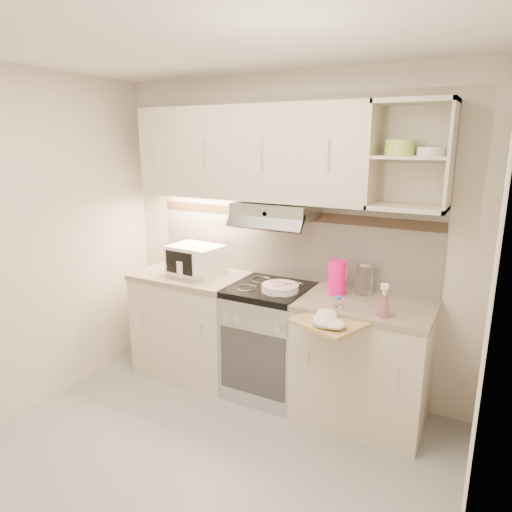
{
  "coord_description": "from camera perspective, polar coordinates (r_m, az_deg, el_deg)",
  "views": [
    {
      "loc": [
        1.49,
        -1.9,
        2.0
      ],
      "look_at": [
        -0.04,
        0.95,
        1.17
      ],
      "focal_mm": 32.0,
      "sensor_mm": 36.0,
      "label": 1
    }
  ],
  "objects": [
    {
      "name": "room_shell",
      "position": [
        2.74,
        -5.0,
        6.45
      ],
      "size": [
        3.04,
        2.84,
        2.52
      ],
      "color": "beige",
      "rests_on": "ground"
    },
    {
      "name": "worktop_right",
      "position": [
        3.29,
        13.6,
        -6.0
      ],
      "size": [
        0.92,
        0.62,
        0.04
      ],
      "primitive_type": "cube",
      "color": "gray",
      "rests_on": "base_cabinet_right"
    },
    {
      "name": "worktop_left",
      "position": [
        3.91,
        -8.11,
        -2.45
      ],
      "size": [
        0.92,
        0.62,
        0.04
      ],
      "primitive_type": "cube",
      "color": "gray",
      "rests_on": "base_cabinet_left"
    },
    {
      "name": "ground",
      "position": [
        3.14,
        -8.39,
        -25.45
      ],
      "size": [
        3.0,
        3.0,
        0.0
      ],
      "primitive_type": "plane",
      "color": "gray",
      "rests_on": "ground"
    },
    {
      "name": "spice_jar",
      "position": [
        3.14,
        10.15,
        -5.64
      ],
      "size": [
        0.05,
        0.05,
        0.07
      ],
      "rotation": [
        0.0,
        0.0,
        0.33
      ],
      "color": "white",
      "rests_on": "worktop_right"
    },
    {
      "name": "base_cabinet_right",
      "position": [
        3.47,
        13.16,
        -13.0
      ],
      "size": [
        0.9,
        0.6,
        0.86
      ],
      "primitive_type": "cube",
      "color": "beige",
      "rests_on": "ground"
    },
    {
      "name": "plate_stack",
      "position": [
        3.42,
        3.04,
        -3.99
      ],
      "size": [
        0.28,
        0.28,
        0.06
      ],
      "rotation": [
        0.0,
        0.0,
        0.39
      ],
      "color": "silver",
      "rests_on": "electric_range"
    },
    {
      "name": "base_cabinet_left",
      "position": [
        4.06,
        -7.89,
        -8.54
      ],
      "size": [
        0.9,
        0.6,
        0.86
      ],
      "primitive_type": "cube",
      "color": "beige",
      "rests_on": "ground"
    },
    {
      "name": "glass_jar",
      "position": [
        3.42,
        13.37,
        -2.69
      ],
      "size": [
        0.13,
        0.13,
        0.24
      ],
      "rotation": [
        0.0,
        0.0,
        -0.07
      ],
      "color": "silver",
      "rests_on": "worktop_right"
    },
    {
      "name": "watering_can",
      "position": [
        3.83,
        -8.89,
        -1.38
      ],
      "size": [
        0.24,
        0.14,
        0.21
      ],
      "rotation": [
        0.0,
        0.0,
        0.37
      ],
      "color": "silver",
      "rests_on": "worktop_left"
    },
    {
      "name": "dish_towel",
      "position": [
        2.91,
        9.37,
        -7.61
      ],
      "size": [
        0.34,
        0.32,
        0.08
      ],
      "primitive_type": null,
      "rotation": [
        0.0,
        0.0,
        0.3
      ],
      "color": "silver",
      "rests_on": "cutting_board"
    },
    {
      "name": "cutting_board",
      "position": [
        2.97,
        9.23,
        -8.2
      ],
      "size": [
        0.5,
        0.48,
        0.02
      ],
      "primitive_type": "cube",
      "rotation": [
        0.0,
        0.0,
        -0.36
      ],
      "color": "#A59150",
      "rests_on": "base_cabinet_right"
    },
    {
      "name": "spray_bottle",
      "position": [
        3.04,
        15.72,
        -5.63
      ],
      "size": [
        0.09,
        0.09,
        0.23
      ],
      "rotation": [
        0.0,
        0.0,
        0.3
      ],
      "color": "pink",
      "rests_on": "worktop_right"
    },
    {
      "name": "microwave",
      "position": [
        3.87,
        -7.56,
        -0.45
      ],
      "size": [
        0.45,
        0.35,
        0.24
      ],
      "rotation": [
        0.0,
        0.0,
        -0.07
      ],
      "color": "white",
      "rests_on": "worktop_left"
    },
    {
      "name": "pink_pitcher",
      "position": [
        3.36,
        10.1,
        -2.66
      ],
      "size": [
        0.14,
        0.13,
        0.26
      ],
      "rotation": [
        0.0,
        0.0,
        0.19
      ],
      "color": "#FF0D7A",
      "rests_on": "worktop_right"
    },
    {
      "name": "electric_range",
      "position": [
        3.69,
        1.72,
        -10.48
      ],
      "size": [
        0.6,
        0.6,
        0.9
      ],
      "color": "#B7B7BC",
      "rests_on": "ground"
    },
    {
      "name": "bread_loaf",
      "position": [
        3.47,
        3.61,
        -3.84
      ],
      "size": [
        0.15,
        0.15,
        0.04
      ],
      "primitive_type": "cylinder",
      "color": "#B47C47",
      "rests_on": "electric_range"
    }
  ]
}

